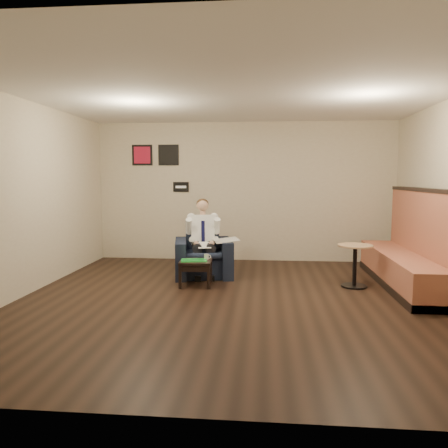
# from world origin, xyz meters

# --- Properties ---
(ground) EXTENTS (6.00, 6.00, 0.00)m
(ground) POSITION_xyz_m (0.00, 0.00, 0.00)
(ground) COLOR black
(ground) RESTS_ON ground
(wall_back) EXTENTS (6.00, 0.02, 2.80)m
(wall_back) POSITION_xyz_m (0.00, 3.00, 1.40)
(wall_back) COLOR beige
(wall_back) RESTS_ON ground
(wall_front) EXTENTS (6.00, 0.02, 2.80)m
(wall_front) POSITION_xyz_m (0.00, -3.00, 1.40)
(wall_front) COLOR beige
(wall_front) RESTS_ON ground
(wall_left) EXTENTS (0.02, 6.00, 2.80)m
(wall_left) POSITION_xyz_m (-3.00, 0.00, 1.40)
(wall_left) COLOR beige
(wall_left) RESTS_ON ground
(ceiling) EXTENTS (6.00, 6.00, 0.02)m
(ceiling) POSITION_xyz_m (0.00, 0.00, 2.80)
(ceiling) COLOR white
(ceiling) RESTS_ON wall_back
(seating_sign) EXTENTS (0.32, 0.02, 0.20)m
(seating_sign) POSITION_xyz_m (-1.30, 2.98, 1.50)
(seating_sign) COLOR black
(seating_sign) RESTS_ON wall_back
(art_print_left) EXTENTS (0.42, 0.03, 0.42)m
(art_print_left) POSITION_xyz_m (-2.10, 2.98, 2.15)
(art_print_left) COLOR #BB1736
(art_print_left) RESTS_ON wall_back
(art_print_right) EXTENTS (0.42, 0.03, 0.42)m
(art_print_right) POSITION_xyz_m (-1.55, 2.98, 2.15)
(art_print_right) COLOR black
(art_print_right) RESTS_ON wall_back
(armchair) EXTENTS (1.12, 1.12, 0.92)m
(armchair) POSITION_xyz_m (-0.63, 1.48, 0.46)
(armchair) COLOR black
(armchair) RESTS_ON ground
(seated_man) EXTENTS (0.76, 1.00, 1.27)m
(seated_man) POSITION_xyz_m (-0.61, 1.36, 0.63)
(seated_man) COLOR white
(seated_man) RESTS_ON armchair
(lap_papers) EXTENTS (0.28, 0.35, 0.01)m
(lap_papers) POSITION_xyz_m (-0.59, 1.27, 0.57)
(lap_papers) COLOR white
(lap_papers) RESTS_ON seated_man
(newspaper) EXTENTS (0.51, 0.58, 0.01)m
(newspaper) POSITION_xyz_m (-0.23, 1.46, 0.63)
(newspaper) COLOR silver
(newspaper) RESTS_ON armchair
(side_table) EXTENTS (0.51, 0.51, 0.40)m
(side_table) POSITION_xyz_m (-0.65, 0.78, 0.20)
(side_table) COLOR black
(side_table) RESTS_ON ground
(green_folder) EXTENTS (0.44, 0.35, 0.01)m
(green_folder) POSITION_xyz_m (-0.68, 0.76, 0.40)
(green_folder) COLOR green
(green_folder) RESTS_ON side_table
(coffee_mug) EXTENTS (0.08, 0.08, 0.08)m
(coffee_mug) POSITION_xyz_m (-0.50, 0.89, 0.44)
(coffee_mug) COLOR white
(coffee_mug) RESTS_ON side_table
(smartphone) EXTENTS (0.13, 0.08, 0.01)m
(smartphone) POSITION_xyz_m (-0.61, 0.92, 0.40)
(smartphone) COLOR black
(smartphone) RESTS_ON side_table
(banquette) EXTENTS (0.70, 2.93, 1.50)m
(banquette) POSITION_xyz_m (2.59, 1.06, 0.75)
(banquette) COLOR #AB5C42
(banquette) RESTS_ON ground
(cafe_table) EXTENTS (0.54, 0.54, 0.66)m
(cafe_table) POSITION_xyz_m (1.81, 0.92, 0.33)
(cafe_table) COLOR tan
(cafe_table) RESTS_ON ground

